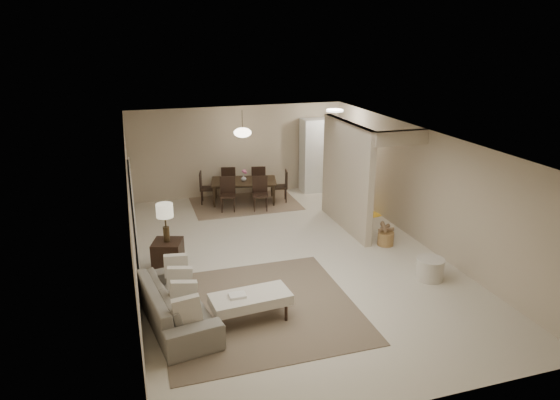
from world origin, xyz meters
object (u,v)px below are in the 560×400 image
object	(u,v)px
pantry_cabinet	(322,155)
dining_table	(244,192)
round_pouf	(430,269)
wicker_basket	(386,239)
sofa	(176,304)
side_table	(168,255)
ottoman_bench	(251,300)

from	to	relation	value
pantry_cabinet	dining_table	bearing A→B (deg)	-169.45
round_pouf	wicker_basket	xyz separation A→B (m)	(-0.02, 1.66, -0.05)
sofa	side_table	xyz separation A→B (m)	(0.05, 1.92, -0.03)
pantry_cabinet	wicker_basket	distance (m)	4.25
round_pouf	dining_table	xyz separation A→B (m)	(-2.30, 5.36, 0.10)
dining_table	sofa	bearing A→B (deg)	-101.04
side_table	round_pouf	xyz separation A→B (m)	(4.63, -1.85, -0.09)
sofa	wicker_basket	xyz separation A→B (m)	(4.66, 1.73, -0.17)
sofa	dining_table	bearing A→B (deg)	-32.91
side_table	round_pouf	size ratio (longest dim) A/B	1.14
side_table	round_pouf	bearing A→B (deg)	-21.72
sofa	ottoman_bench	world-z (taller)	sofa
pantry_cabinet	ottoman_bench	xyz separation A→B (m)	(-3.66, -6.18, -0.69)
wicker_basket	side_table	bearing A→B (deg)	177.64
side_table	wicker_basket	bearing A→B (deg)	-2.36
side_table	wicker_basket	world-z (taller)	side_table
wicker_basket	round_pouf	bearing A→B (deg)	-89.28
sofa	side_table	bearing A→B (deg)	-10.70
wicker_basket	dining_table	size ratio (longest dim) A/B	0.20
sofa	dining_table	world-z (taller)	sofa
pantry_cabinet	side_table	distance (m)	6.23
round_pouf	sofa	bearing A→B (deg)	-179.07
pantry_cabinet	ottoman_bench	size ratio (longest dim) A/B	1.60
sofa	ottoman_bench	size ratio (longest dim) A/B	1.68
pantry_cabinet	ottoman_bench	distance (m)	7.22
pantry_cabinet	wicker_basket	size ratio (longest dim) A/B	6.02
sofa	wicker_basket	distance (m)	4.97
ottoman_bench	side_table	distance (m)	2.48
ottoman_bench	side_table	bearing A→B (deg)	111.39
pantry_cabinet	side_table	bearing A→B (deg)	-140.18
side_table	round_pouf	distance (m)	4.99
side_table	wicker_basket	distance (m)	4.62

